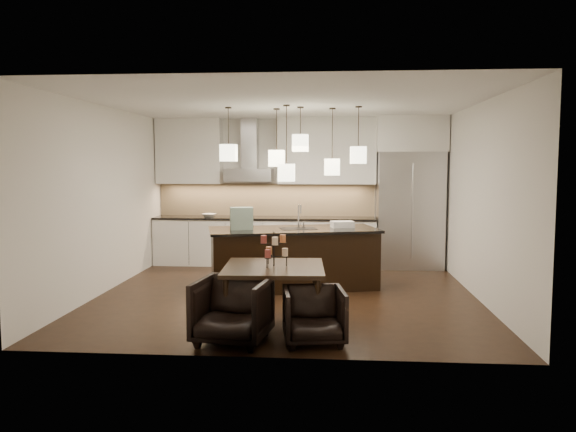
# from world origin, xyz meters

# --- Properties ---
(floor) EXTENTS (5.50, 5.50, 0.02)m
(floor) POSITION_xyz_m (0.00, 0.00, -0.01)
(floor) COLOR black
(floor) RESTS_ON ground
(ceiling) EXTENTS (5.50, 5.50, 0.02)m
(ceiling) POSITION_xyz_m (0.00, 0.00, 2.81)
(ceiling) COLOR white
(ceiling) RESTS_ON wall_back
(wall_back) EXTENTS (5.50, 0.02, 2.80)m
(wall_back) POSITION_xyz_m (0.00, 2.76, 1.40)
(wall_back) COLOR silver
(wall_back) RESTS_ON ground
(wall_front) EXTENTS (5.50, 0.02, 2.80)m
(wall_front) POSITION_xyz_m (0.00, -2.76, 1.40)
(wall_front) COLOR silver
(wall_front) RESTS_ON ground
(wall_left) EXTENTS (0.02, 5.50, 2.80)m
(wall_left) POSITION_xyz_m (-2.76, 0.00, 1.40)
(wall_left) COLOR silver
(wall_left) RESTS_ON ground
(wall_right) EXTENTS (0.02, 5.50, 2.80)m
(wall_right) POSITION_xyz_m (2.76, 0.00, 1.40)
(wall_right) COLOR silver
(wall_right) RESTS_ON ground
(refrigerator) EXTENTS (1.20, 0.72, 2.15)m
(refrigerator) POSITION_xyz_m (2.10, 2.38, 1.07)
(refrigerator) COLOR #B7B7BA
(refrigerator) RESTS_ON floor
(fridge_panel) EXTENTS (1.26, 0.72, 0.65)m
(fridge_panel) POSITION_xyz_m (2.10, 2.38, 2.47)
(fridge_panel) COLOR silver
(fridge_panel) RESTS_ON refrigerator
(lower_cabinets) EXTENTS (4.21, 0.62, 0.88)m
(lower_cabinets) POSITION_xyz_m (-0.62, 2.43, 0.44)
(lower_cabinets) COLOR silver
(lower_cabinets) RESTS_ON floor
(countertop) EXTENTS (4.21, 0.66, 0.04)m
(countertop) POSITION_xyz_m (-0.62, 2.43, 0.90)
(countertop) COLOR black
(countertop) RESTS_ON lower_cabinets
(backsplash) EXTENTS (4.21, 0.02, 0.63)m
(backsplash) POSITION_xyz_m (-0.62, 2.73, 1.24)
(backsplash) COLOR #D5B88A
(backsplash) RESTS_ON countertop
(upper_cab_left) EXTENTS (1.25, 0.35, 1.25)m
(upper_cab_left) POSITION_xyz_m (-2.10, 2.57, 2.17)
(upper_cab_left) COLOR silver
(upper_cab_left) RESTS_ON wall_back
(upper_cab_right) EXTENTS (1.85, 0.35, 1.25)m
(upper_cab_right) POSITION_xyz_m (0.55, 2.57, 2.17)
(upper_cab_right) COLOR silver
(upper_cab_right) RESTS_ON wall_back
(hood_canopy) EXTENTS (0.90, 0.52, 0.24)m
(hood_canopy) POSITION_xyz_m (-0.93, 2.48, 1.72)
(hood_canopy) COLOR #B7B7BA
(hood_canopy) RESTS_ON wall_back
(hood_chimney) EXTENTS (0.30, 0.28, 0.96)m
(hood_chimney) POSITION_xyz_m (-0.93, 2.59, 2.32)
(hood_chimney) COLOR #B7B7BA
(hood_chimney) RESTS_ON hood_canopy
(fruit_bowl) EXTENTS (0.30, 0.30, 0.06)m
(fruit_bowl) POSITION_xyz_m (-1.69, 2.38, 0.95)
(fruit_bowl) COLOR silver
(fruit_bowl) RESTS_ON countertop
(island_body) EXTENTS (2.69, 1.59, 0.89)m
(island_body) POSITION_xyz_m (0.06, 0.50, 0.44)
(island_body) COLOR black
(island_body) RESTS_ON floor
(island_top) EXTENTS (2.79, 1.69, 0.04)m
(island_top) POSITION_xyz_m (0.06, 0.50, 0.91)
(island_top) COLOR black
(island_top) RESTS_ON island_body
(faucet) EXTENTS (0.16, 0.26, 0.38)m
(faucet) POSITION_xyz_m (0.13, 0.62, 1.12)
(faucet) COLOR silver
(faucet) RESTS_ON island_top
(tote_bag) EXTENTS (0.38, 0.26, 0.34)m
(tote_bag) POSITION_xyz_m (-0.72, 0.30, 1.10)
(tote_bag) COLOR #1E4929
(tote_bag) RESTS_ON island_top
(food_container) EXTENTS (0.39, 0.32, 0.10)m
(food_container) POSITION_xyz_m (0.83, 0.69, 0.98)
(food_container) COLOR silver
(food_container) RESTS_ON island_top
(dining_table) EXTENTS (1.25, 1.25, 0.71)m
(dining_table) POSITION_xyz_m (-0.03, -1.56, 0.35)
(dining_table) COLOR black
(dining_table) RESTS_ON floor
(candelabra) EXTENTS (0.36, 0.36, 0.42)m
(candelabra) POSITION_xyz_m (-0.03, -1.56, 0.92)
(candelabra) COLOR black
(candelabra) RESTS_ON dining_table
(candle_a) EXTENTS (0.08, 0.08, 0.09)m
(candle_a) POSITION_xyz_m (0.10, -1.55, 0.88)
(candle_a) COLOR beige
(candle_a) RESTS_ON candelabra
(candle_b) EXTENTS (0.08, 0.08, 0.09)m
(candle_b) POSITION_xyz_m (-0.10, -1.45, 0.88)
(candle_b) COLOR #D16F3B
(candle_b) RESTS_ON candelabra
(candle_c) EXTENTS (0.08, 0.08, 0.09)m
(candle_c) POSITION_xyz_m (-0.09, -1.68, 0.88)
(candle_c) COLOR #963832
(candle_c) RESTS_ON candelabra
(candle_d) EXTENTS (0.08, 0.08, 0.09)m
(candle_d) POSITION_xyz_m (0.07, -1.47, 1.03)
(candle_d) COLOR #D16F3B
(candle_d) RESTS_ON candelabra
(candle_e) EXTENTS (0.08, 0.08, 0.09)m
(candle_e) POSITION_xyz_m (-0.16, -1.55, 1.03)
(candle_e) COLOR #963832
(candle_e) RESTS_ON candelabra
(candle_f) EXTENTS (0.08, 0.08, 0.09)m
(candle_f) POSITION_xyz_m (-0.01, -1.68, 1.03)
(candle_f) COLOR beige
(candle_f) RESTS_ON candelabra
(armchair_left) EXTENTS (0.86, 0.88, 0.71)m
(armchair_left) POSITION_xyz_m (-0.41, -2.29, 0.35)
(armchair_left) COLOR black
(armchair_left) RESTS_ON floor
(armchair_right) EXTENTS (0.74, 0.75, 0.60)m
(armchair_right) POSITION_xyz_m (0.47, -2.24, 0.30)
(armchair_right) COLOR black
(armchair_right) RESTS_ON floor
(pendant_a) EXTENTS (0.24, 0.24, 0.26)m
(pendant_a) POSITION_xyz_m (-0.94, 0.46, 2.10)
(pendant_a) COLOR #FFFBCF
(pendant_a) RESTS_ON ceiling
(pendant_b) EXTENTS (0.24, 0.24, 0.26)m
(pendant_b) POSITION_xyz_m (-0.22, 0.73, 2.02)
(pendant_b) COLOR #FFFBCF
(pendant_b) RESTS_ON ceiling
(pendant_c) EXTENTS (0.24, 0.24, 0.26)m
(pendant_c) POSITION_xyz_m (0.17, 0.49, 2.25)
(pendant_c) COLOR #FFFBCF
(pendant_c) RESTS_ON ceiling
(pendant_d) EXTENTS (0.24, 0.24, 0.26)m
(pendant_d) POSITION_xyz_m (0.66, 0.71, 1.88)
(pendant_d) COLOR #FFFBCF
(pendant_d) RESTS_ON ceiling
(pendant_e) EXTENTS (0.24, 0.24, 0.26)m
(pendant_e) POSITION_xyz_m (1.05, 0.48, 2.06)
(pendant_e) COLOR #FFFBCF
(pendant_e) RESTS_ON ceiling
(pendant_f) EXTENTS (0.24, 0.24, 0.26)m
(pendant_f) POSITION_xyz_m (-0.02, 0.20, 1.80)
(pendant_f) COLOR #FFFBCF
(pendant_f) RESTS_ON ceiling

